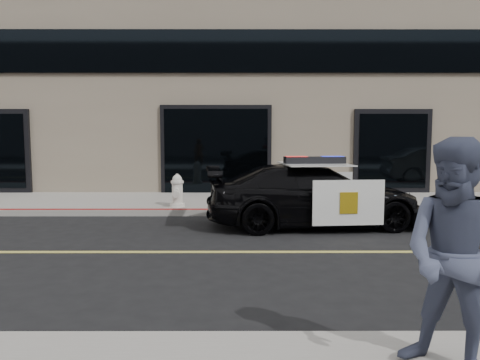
{
  "coord_description": "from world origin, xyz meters",
  "views": [
    {
      "loc": [
        -0.29,
        -7.66,
        1.96
      ],
      "look_at": [
        -0.26,
        2.2,
        1.0
      ],
      "focal_mm": 35.0,
      "sensor_mm": 36.0,
      "label": 1
    }
  ],
  "objects": [
    {
      "name": "ground",
      "position": [
        0.0,
        0.0,
        0.0
      ],
      "size": [
        120.0,
        120.0,
        0.0
      ],
      "primitive_type": "plane",
      "color": "black",
      "rests_on": "ground"
    },
    {
      "name": "sidewalk_n",
      "position": [
        0.0,
        5.25,
        0.07
      ],
      "size": [
        60.0,
        3.5,
        0.15
      ],
      "primitive_type": "cube",
      "color": "gray",
      "rests_on": "ground"
    },
    {
      "name": "pedestrian_b",
      "position": [
        1.35,
        -4.28,
        1.05
      ],
      "size": [
        1.54,
        1.53,
        1.79
      ],
      "primitive_type": "imported",
      "rotation": [
        0.0,
        0.0,
        -0.69
      ],
      "color": "#444B65",
      "rests_on": "sidewalk_s"
    },
    {
      "name": "building_n",
      "position": [
        0.0,
        10.5,
        6.0
      ],
      "size": [
        60.0,
        7.0,
        12.0
      ],
      "primitive_type": "cube",
      "color": "#756856",
      "rests_on": "ground"
    },
    {
      "name": "fire_hydrant",
      "position": [
        -1.84,
        4.02,
        0.54
      ],
      "size": [
        0.38,
        0.52,
        0.83
      ],
      "color": "white",
      "rests_on": "sidewalk_n"
    },
    {
      "name": "police_car",
      "position": [
        1.31,
        2.21,
        0.67
      ],
      "size": [
        2.66,
        4.91,
        1.5
      ],
      "color": "black",
      "rests_on": "ground"
    }
  ]
}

